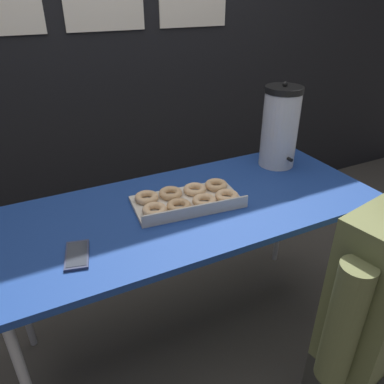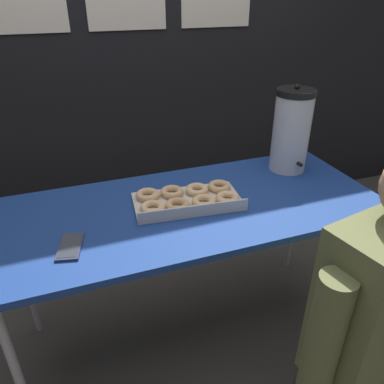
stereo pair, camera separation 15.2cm
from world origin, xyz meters
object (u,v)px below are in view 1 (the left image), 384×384
at_px(cell_phone, 77,255).
at_px(donut_box, 187,199).
at_px(person_seated, 379,317).
at_px(coffee_urn, 280,127).

bearing_deg(cell_phone, donut_box, 30.45).
distance_m(cell_phone, person_seated, 1.05).
distance_m(donut_box, person_seated, 0.82).
height_order(coffee_urn, cell_phone, coffee_urn).
height_order(cell_phone, person_seated, person_seated).
height_order(coffee_urn, person_seated, person_seated).
bearing_deg(coffee_urn, donut_box, -164.85).
bearing_deg(person_seated, donut_box, -70.13).
xyz_separation_m(donut_box, person_seated, (0.40, -0.68, -0.22)).
xyz_separation_m(coffee_urn, person_seated, (-0.18, -0.83, -0.40)).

